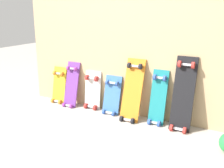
{
  "coord_description": "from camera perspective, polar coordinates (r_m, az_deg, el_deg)",
  "views": [
    {
      "loc": [
        1.57,
        -2.9,
        1.3
      ],
      "look_at": [
        0.0,
        -0.07,
        0.39
      ],
      "focal_mm": 44.44,
      "sensor_mm": 36.0,
      "label": 1
    }
  ],
  "objects": [
    {
      "name": "skateboard_orange",
      "position": [
        3.25,
        4.15,
        -1.85
      ],
      "size": [
        0.23,
        0.29,
        0.78
      ],
      "color": "orange",
      "rests_on": "ground"
    },
    {
      "name": "plywood_wall_panel",
      "position": [
        3.39,
        1.16,
        8.24
      ],
      "size": [
        2.63,
        0.04,
        1.73
      ],
      "primitive_type": "cube",
      "color": "tan",
      "rests_on": "ground"
    },
    {
      "name": "skateboard_purple",
      "position": [
        3.76,
        -8.38,
        -0.64
      ],
      "size": [
        0.19,
        0.22,
        0.66
      ],
      "color": "#6B338C",
      "rests_on": "ground"
    },
    {
      "name": "ground_plane",
      "position": [
        3.54,
        0.55,
        -5.86
      ],
      "size": [
        12.0,
        12.0,
        0.0
      ],
      "primitive_type": "plane",
      "color": "#B2AAA0"
    },
    {
      "name": "skateboard_yellow",
      "position": [
        3.93,
        -10.87,
        -0.67
      ],
      "size": [
        0.21,
        0.17,
        0.56
      ],
      "color": "gold",
      "rests_on": "ground"
    },
    {
      "name": "skateboard_blue",
      "position": [
        3.46,
        -0.08,
        -2.84
      ],
      "size": [
        0.22,
        0.19,
        0.54
      ],
      "color": "#386BAD",
      "rests_on": "ground"
    },
    {
      "name": "skateboard_black",
      "position": [
        3.07,
        14.37,
        -2.6
      ],
      "size": [
        0.23,
        0.26,
        0.85
      ],
      "color": "black",
      "rests_on": "ground"
    },
    {
      "name": "skateboard_teal",
      "position": [
        3.19,
        9.4,
        -3.3
      ],
      "size": [
        0.19,
        0.22,
        0.68
      ],
      "color": "#197A7F",
      "rests_on": "ground"
    },
    {
      "name": "skateboard_white",
      "position": [
        3.63,
        -4.06,
        -1.68
      ],
      "size": [
        0.23,
        0.14,
        0.56
      ],
      "color": "silver",
      "rests_on": "ground"
    }
  ]
}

